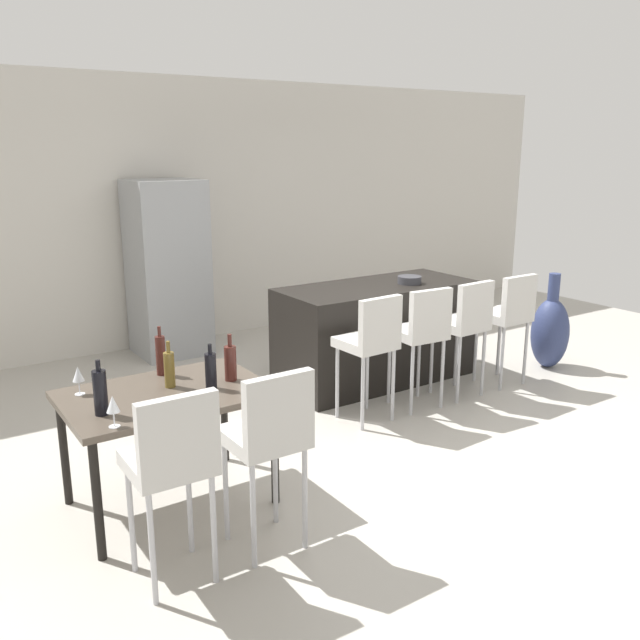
% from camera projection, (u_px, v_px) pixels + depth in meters
% --- Properties ---
extents(ground_plane, '(10.00, 10.00, 0.00)m').
position_uv_depth(ground_plane, '(392.00, 414.00, 5.63)').
color(ground_plane, '#ADA89E').
extents(back_wall, '(10.00, 0.12, 2.90)m').
position_uv_depth(back_wall, '(222.00, 210.00, 7.78)').
color(back_wall, beige).
rests_on(back_wall, ground_plane).
extents(kitchen_island, '(1.87, 0.82, 0.92)m').
position_uv_depth(kitchen_island, '(376.00, 332.00, 6.38)').
color(kitchen_island, black).
rests_on(kitchen_island, ground_plane).
extents(bar_chair_left, '(0.42, 0.42, 1.05)m').
position_uv_depth(bar_chair_left, '(371.00, 339.00, 5.31)').
color(bar_chair_left, beige).
rests_on(bar_chair_left, ground_plane).
extents(bar_chair_middle, '(0.43, 0.43, 1.05)m').
position_uv_depth(bar_chair_middle, '(422.00, 329.00, 5.60)').
color(bar_chair_middle, beige).
rests_on(bar_chair_middle, ground_plane).
extents(bar_chair_right, '(0.42, 0.42, 1.05)m').
position_uv_depth(bar_chair_right, '(465.00, 320.00, 5.87)').
color(bar_chair_right, beige).
rests_on(bar_chair_right, ground_plane).
extents(bar_chair_far, '(0.40, 0.40, 1.05)m').
position_uv_depth(bar_chair_far, '(509.00, 312.00, 6.17)').
color(bar_chair_far, beige).
rests_on(bar_chair_far, ground_plane).
extents(dining_table, '(1.20, 0.83, 0.74)m').
position_uv_depth(dining_table, '(167.00, 403.00, 4.07)').
color(dining_table, '#4C4238').
rests_on(dining_table, ground_plane).
extents(dining_chair_near, '(0.41, 0.41, 1.05)m').
position_uv_depth(dining_chair_near, '(172.00, 458.00, 3.29)').
color(dining_chair_near, beige).
rests_on(dining_chair_near, ground_plane).
extents(dining_chair_far, '(0.40, 0.40, 1.05)m').
position_uv_depth(dining_chair_far, '(269.00, 432.00, 3.58)').
color(dining_chair_far, beige).
rests_on(dining_chair_far, ground_plane).
extents(wine_bottle_right, '(0.07, 0.07, 0.28)m').
position_uv_depth(wine_bottle_right, '(211.00, 371.00, 4.08)').
color(wine_bottle_right, black).
rests_on(wine_bottle_right, dining_table).
extents(wine_bottle_end, '(0.08, 0.08, 0.31)m').
position_uv_depth(wine_bottle_end, '(100.00, 392.00, 3.68)').
color(wine_bottle_end, black).
rests_on(wine_bottle_end, dining_table).
extents(wine_bottle_left, '(0.08, 0.08, 0.30)m').
position_uv_depth(wine_bottle_left, '(230.00, 362.00, 4.22)').
color(wine_bottle_left, '#471E19').
rests_on(wine_bottle_left, dining_table).
extents(wine_bottle_middle, '(0.06, 0.06, 0.32)m').
position_uv_depth(wine_bottle_middle, '(161.00, 355.00, 4.32)').
color(wine_bottle_middle, '#471E19').
rests_on(wine_bottle_middle, dining_table).
extents(wine_bottle_near, '(0.07, 0.07, 0.29)m').
position_uv_depth(wine_bottle_near, '(169.00, 369.00, 4.11)').
color(wine_bottle_near, brown).
rests_on(wine_bottle_near, dining_table).
extents(wine_glass_far, '(0.07, 0.07, 0.17)m').
position_uv_depth(wine_glass_far, '(78.00, 375.00, 3.98)').
color(wine_glass_far, silver).
rests_on(wine_glass_far, dining_table).
extents(wine_glass_corner, '(0.07, 0.07, 0.17)m').
position_uv_depth(wine_glass_corner, '(113.00, 405.00, 3.51)').
color(wine_glass_corner, silver).
rests_on(wine_glass_corner, dining_table).
extents(refrigerator, '(0.72, 0.68, 1.84)m').
position_uv_depth(refrigerator, '(168.00, 269.00, 7.09)').
color(refrigerator, '#939699').
rests_on(refrigerator, ground_plane).
extents(fruit_bowl, '(0.22, 0.22, 0.07)m').
position_uv_depth(fruit_bowl, '(409.00, 280.00, 6.31)').
color(fruit_bowl, '#333338').
rests_on(fruit_bowl, kitchen_island).
extents(floor_vase, '(0.37, 0.37, 0.96)m').
position_uv_depth(floor_vase, '(550.00, 332.00, 6.75)').
color(floor_vase, navy).
rests_on(floor_vase, ground_plane).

